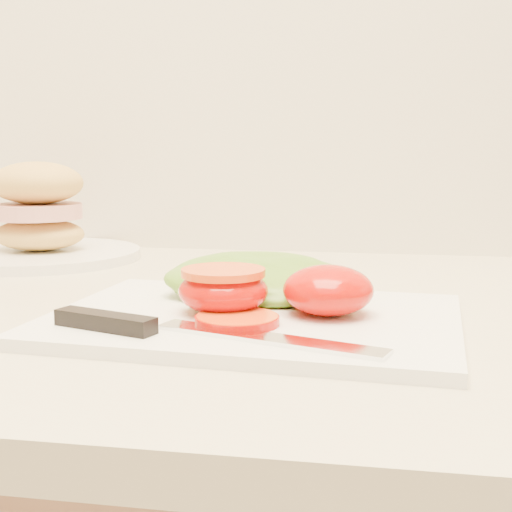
# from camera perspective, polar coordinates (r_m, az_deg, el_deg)

# --- Properties ---
(cutting_board) EXTENTS (0.33, 0.25, 0.01)m
(cutting_board) POSITION_cam_1_polar(r_m,az_deg,el_deg) (0.57, -0.18, -5.14)
(cutting_board) COLOR white
(cutting_board) RESTS_ON counter
(tomato_half_dome) EXTENTS (0.07, 0.07, 0.04)m
(tomato_half_dome) POSITION_cam_1_polar(r_m,az_deg,el_deg) (0.56, 5.79, -2.73)
(tomato_half_dome) COLOR #C71300
(tomato_half_dome) RESTS_ON cutting_board
(tomato_half_cut) EXTENTS (0.07, 0.07, 0.04)m
(tomato_half_cut) POSITION_cam_1_polar(r_m,az_deg,el_deg) (0.57, -2.62, -2.62)
(tomato_half_cut) COLOR #C71300
(tomato_half_cut) RESTS_ON cutting_board
(tomato_slice_0) EXTENTS (0.06, 0.06, 0.01)m
(tomato_slice_0) POSITION_cam_1_polar(r_m,az_deg,el_deg) (0.53, -1.52, -5.13)
(tomato_slice_0) COLOR #F05410
(tomato_slice_0) RESTS_ON cutting_board
(lettuce_leaf_0) EXTENTS (0.18, 0.13, 0.03)m
(lettuce_leaf_0) POSITION_cam_1_polar(r_m,az_deg,el_deg) (0.63, 0.17, -1.85)
(lettuce_leaf_0) COLOR #579327
(lettuce_leaf_0) RESTS_ON cutting_board
(lettuce_leaf_1) EXTENTS (0.12, 0.10, 0.02)m
(lettuce_leaf_1) POSITION_cam_1_polar(r_m,az_deg,el_deg) (0.63, 3.80, -2.29)
(lettuce_leaf_1) COLOR #579327
(lettuce_leaf_1) RESTS_ON cutting_board
(knife) EXTENTS (0.25, 0.07, 0.01)m
(knife) POSITION_cam_1_polar(r_m,az_deg,el_deg) (0.51, -7.15, -5.72)
(knife) COLOR silver
(knife) RESTS_ON cutting_board
(sandwich_plate) EXTENTS (0.25, 0.25, 0.12)m
(sandwich_plate) POSITION_cam_1_polar(r_m,az_deg,el_deg) (0.94, -17.00, 2.44)
(sandwich_plate) COLOR white
(sandwich_plate) RESTS_ON counter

